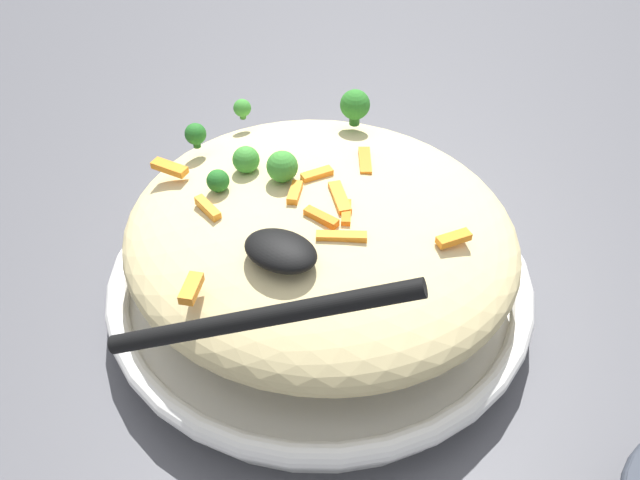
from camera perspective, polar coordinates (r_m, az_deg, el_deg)
ground_plane at (r=0.65m, az=0.00°, el=-5.05°), size 2.40×2.40×0.00m
serving_bowl at (r=0.63m, az=0.00°, el=-3.60°), size 0.37×0.37×0.04m
pasta_mound at (r=0.59m, az=0.00°, el=0.41°), size 0.33×0.31×0.09m
carrot_piece_0 at (r=0.56m, az=-9.02°, el=2.54°), size 0.03×0.02×0.01m
carrot_piece_1 at (r=0.56m, az=-2.04°, el=3.79°), size 0.02×0.03×0.01m
carrot_piece_2 at (r=0.56m, az=1.78°, el=3.64°), size 0.03×0.03×0.01m
carrot_piece_3 at (r=0.54m, az=10.72°, el=0.13°), size 0.02×0.03×0.01m
carrot_piece_4 at (r=0.54m, az=0.10°, el=1.79°), size 0.03×0.01×0.01m
carrot_piece_5 at (r=0.54m, az=2.13°, el=2.19°), size 0.02×0.03×0.01m
carrot_piece_6 at (r=0.58m, az=-0.24°, el=5.27°), size 0.02×0.03×0.01m
carrot_piece_7 at (r=0.50m, az=-10.33°, el=-3.85°), size 0.02×0.03×0.01m
carrot_piece_8 at (r=0.60m, az=3.65°, el=6.33°), size 0.03×0.04×0.01m
carrot_piece_9 at (r=0.52m, az=1.74°, el=0.27°), size 0.04×0.02×0.01m
carrot_piece_10 at (r=0.61m, az=-12.03°, el=5.72°), size 0.03×0.01×0.01m
broccoli_floret_0 at (r=0.59m, az=-5.99°, el=6.42°), size 0.02×0.02×0.03m
broccoli_floret_1 at (r=0.57m, az=-2.85°, el=6.12°), size 0.03×0.03×0.03m
broccoli_floret_2 at (r=0.64m, az=2.84°, el=10.79°), size 0.03×0.03×0.03m
broccoli_floret_3 at (r=0.63m, az=-9.99°, el=8.38°), size 0.02×0.02×0.02m
broccoli_floret_4 at (r=0.57m, az=-8.22°, el=4.73°), size 0.02×0.02×0.02m
broccoli_floret_5 at (r=0.66m, az=-6.28°, el=10.50°), size 0.02×0.02×0.02m
serving_spoon at (r=0.47m, az=-3.86°, el=-2.87°), size 0.18×0.15×0.08m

